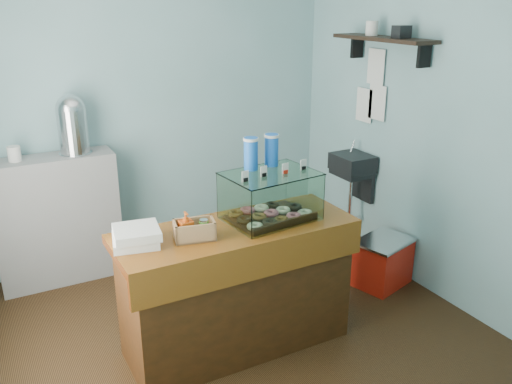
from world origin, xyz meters
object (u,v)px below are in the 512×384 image
counter (237,287)px  coffee_urn (72,123)px  display_case (268,193)px  red_cooler (383,262)px

counter → coffee_urn: 1.94m
display_case → red_cooler: bearing=0.7°
display_case → coffee_urn: size_ratio=1.29×
coffee_urn → red_cooler: (2.16, -1.39, -1.15)m
coffee_urn → red_cooler: 2.81m
counter → display_case: 0.67m
display_case → coffee_urn: 1.82m
counter → display_case: bearing=11.4°
coffee_urn → red_cooler: bearing=-32.7°
counter → coffee_urn: bearing=113.7°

